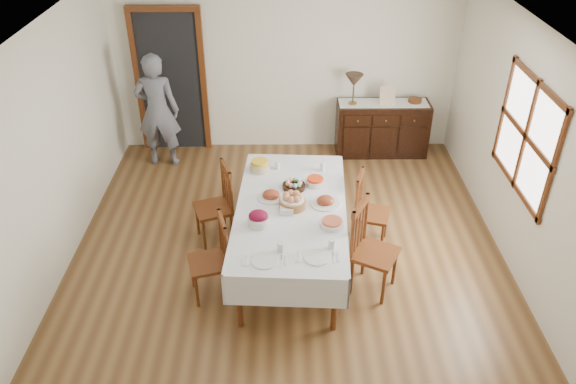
{
  "coord_description": "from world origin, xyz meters",
  "views": [
    {
      "loc": [
        -0.04,
        -4.9,
        4.13
      ],
      "look_at": [
        0.0,
        0.1,
        0.95
      ],
      "focal_mm": 35.0,
      "sensor_mm": 36.0,
      "label": 1
    }
  ],
  "objects_px": {
    "chair_left_far": "(217,204)",
    "chair_left_near": "(212,258)",
    "chair_right_near": "(370,248)",
    "sideboard": "(382,128)",
    "dining_table": "(291,214)",
    "table_lamp": "(354,81)",
    "person": "(157,107)",
    "chair_right_far": "(368,209)"
  },
  "relations": [
    {
      "from": "chair_left_far",
      "to": "chair_left_near",
      "type": "bearing_deg",
      "value": -17.7
    },
    {
      "from": "chair_right_near",
      "to": "sideboard",
      "type": "height_order",
      "value": "chair_right_near"
    },
    {
      "from": "dining_table",
      "to": "chair_left_near",
      "type": "distance_m",
      "value": 0.96
    },
    {
      "from": "table_lamp",
      "to": "dining_table",
      "type": "bearing_deg",
      "value": -109.52
    },
    {
      "from": "sideboard",
      "to": "person",
      "type": "distance_m",
      "value": 3.31
    },
    {
      "from": "chair_left_near",
      "to": "person",
      "type": "relative_size",
      "value": 0.52
    },
    {
      "from": "sideboard",
      "to": "chair_right_far",
      "type": "bearing_deg",
      "value": -102.47
    },
    {
      "from": "chair_left_far",
      "to": "sideboard",
      "type": "distance_m",
      "value": 3.13
    },
    {
      "from": "dining_table",
      "to": "chair_left_far",
      "type": "bearing_deg",
      "value": 152.97
    },
    {
      "from": "chair_right_near",
      "to": "chair_left_near",
      "type": "bearing_deg",
      "value": 120.73
    },
    {
      "from": "chair_left_near",
      "to": "chair_right_near",
      "type": "xyz_separation_m",
      "value": [
        1.63,
        0.08,
        0.05
      ]
    },
    {
      "from": "chair_left_far",
      "to": "sideboard",
      "type": "xyz_separation_m",
      "value": [
        2.26,
        2.16,
        -0.09
      ]
    },
    {
      "from": "chair_right_far",
      "to": "table_lamp",
      "type": "xyz_separation_m",
      "value": [
        0.03,
        2.22,
        0.7
      ]
    },
    {
      "from": "dining_table",
      "to": "chair_left_near",
      "type": "bearing_deg",
      "value": -147.12
    },
    {
      "from": "chair_left_far",
      "to": "chair_right_near",
      "type": "xyz_separation_m",
      "value": [
        1.68,
        -0.88,
        0.03
      ]
    },
    {
      "from": "chair_left_far",
      "to": "chair_right_near",
      "type": "height_order",
      "value": "chair_right_near"
    },
    {
      "from": "chair_right_near",
      "to": "table_lamp",
      "type": "height_order",
      "value": "table_lamp"
    },
    {
      "from": "table_lamp",
      "to": "person",
      "type": "bearing_deg",
      "value": -174.65
    },
    {
      "from": "person",
      "to": "table_lamp",
      "type": "xyz_separation_m",
      "value": [
        2.8,
        0.26,
        0.28
      ]
    },
    {
      "from": "chair_left_far",
      "to": "sideboard",
      "type": "relative_size",
      "value": 0.72
    },
    {
      "from": "chair_left_near",
      "to": "person",
      "type": "xyz_separation_m",
      "value": [
        -1.05,
        2.83,
        0.42
      ]
    },
    {
      "from": "sideboard",
      "to": "table_lamp",
      "type": "bearing_deg",
      "value": -176.85
    },
    {
      "from": "dining_table",
      "to": "sideboard",
      "type": "xyz_separation_m",
      "value": [
        1.4,
        2.66,
        -0.29
      ]
    },
    {
      "from": "chair_left_near",
      "to": "person",
      "type": "distance_m",
      "value": 3.05
    },
    {
      "from": "person",
      "to": "chair_left_far",
      "type": "bearing_deg",
      "value": 119.31
    },
    {
      "from": "sideboard",
      "to": "person",
      "type": "relative_size",
      "value": 0.76
    },
    {
      "from": "chair_left_far",
      "to": "chair_right_near",
      "type": "bearing_deg",
      "value": 41.71
    },
    {
      "from": "dining_table",
      "to": "table_lamp",
      "type": "bearing_deg",
      "value": 73.66
    },
    {
      "from": "dining_table",
      "to": "chair_right_far",
      "type": "distance_m",
      "value": 1.02
    },
    {
      "from": "chair_left_far",
      "to": "person",
      "type": "distance_m",
      "value": 2.16
    },
    {
      "from": "dining_table",
      "to": "chair_left_far",
      "type": "xyz_separation_m",
      "value": [
        -0.86,
        0.5,
        -0.2
      ]
    },
    {
      "from": "dining_table",
      "to": "chair_left_far",
      "type": "relative_size",
      "value": 2.4
    },
    {
      "from": "chair_right_near",
      "to": "person",
      "type": "bearing_deg",
      "value": 72.16
    },
    {
      "from": "chair_right_near",
      "to": "table_lamp",
      "type": "bearing_deg",
      "value": 25.75
    },
    {
      "from": "dining_table",
      "to": "chair_left_near",
      "type": "xyz_separation_m",
      "value": [
        -0.81,
        -0.46,
        -0.22
      ]
    },
    {
      "from": "person",
      "to": "chair_right_near",
      "type": "bearing_deg",
      "value": 135.35
    },
    {
      "from": "chair_left_near",
      "to": "chair_right_near",
      "type": "relative_size",
      "value": 0.9
    },
    {
      "from": "sideboard",
      "to": "person",
      "type": "bearing_deg",
      "value": -174.97
    },
    {
      "from": "sideboard",
      "to": "table_lamp",
      "type": "height_order",
      "value": "table_lamp"
    },
    {
      "from": "dining_table",
      "to": "table_lamp",
      "type": "xyz_separation_m",
      "value": [
        0.93,
        2.63,
        0.48
      ]
    },
    {
      "from": "chair_right_far",
      "to": "person",
      "type": "relative_size",
      "value": 0.52
    },
    {
      "from": "chair_right_near",
      "to": "sideboard",
      "type": "relative_size",
      "value": 0.77
    }
  ]
}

